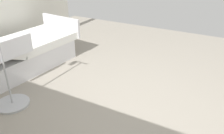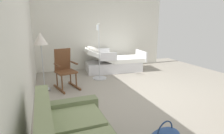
{
  "view_description": "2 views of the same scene",
  "coord_description": "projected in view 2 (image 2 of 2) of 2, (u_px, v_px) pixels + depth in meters",
  "views": [
    {
      "loc": [
        -0.85,
        2.12,
        1.84
      ],
      "look_at": [
        0.12,
        0.35,
        0.82
      ],
      "focal_mm": 36.91,
      "sensor_mm": 36.0,
      "label": 1
    },
    {
      "loc": [
        -3.77,
        2.12,
        1.69
      ],
      "look_at": [
        -0.08,
        0.73,
        0.75
      ],
      "focal_mm": 29.33,
      "sensor_mm": 36.0,
      "label": 2
    }
  ],
  "objects": [
    {
      "name": "floor_lamp",
      "position": [
        41.0,
        43.0,
        4.47
      ],
      "size": [
        0.34,
        0.34,
        1.48
      ],
      "color": "#B2B5BA",
      "rests_on": "ground"
    },
    {
      "name": "iv_pole",
      "position": [
        99.0,
        71.0,
        5.71
      ],
      "size": [
        0.44,
        0.44,
        1.69
      ],
      "color": "#B2B5BA",
      "rests_on": "ground"
    },
    {
      "name": "hospital_bed",
      "position": [
        114.0,
        63.0,
        6.61
      ],
      "size": [
        1.15,
        2.17,
        0.98
      ],
      "color": "silver",
      "rests_on": "ground"
    },
    {
      "name": "ground_plane",
      "position": [
        138.0,
        93.0,
        4.55
      ],
      "size": [
        7.4,
        7.4,
        0.0
      ],
      "primitive_type": "plane",
      "color": "gray"
    },
    {
      "name": "side_wall",
      "position": [
        101.0,
        33.0,
        6.98
      ],
      "size": [
        0.1,
        5.04,
        2.7
      ],
      "primitive_type": "cube",
      "color": "silver",
      "rests_on": "ground"
    },
    {
      "name": "rocking_chair",
      "position": [
        65.0,
        69.0,
        4.83
      ],
      "size": [
        0.86,
        0.65,
        1.05
      ],
      "color": "brown",
      "rests_on": "ground"
    },
    {
      "name": "back_wall",
      "position": [
        23.0,
        42.0,
        3.39
      ],
      "size": [
        6.12,
        0.1,
        2.7
      ],
      "primitive_type": "cube",
      "color": "silver",
      "rests_on": "ground"
    }
  ]
}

